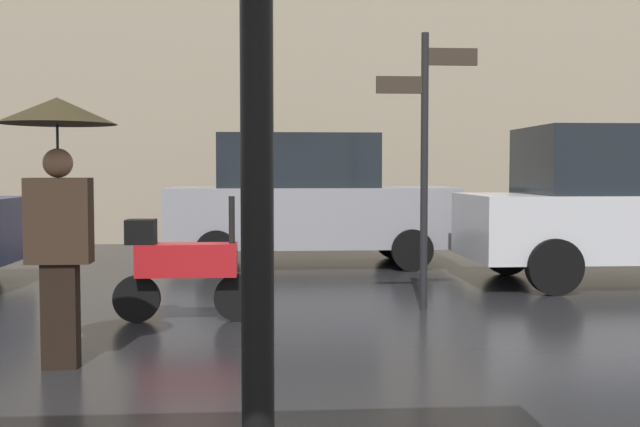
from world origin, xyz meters
TOP-DOWN VIEW (x-y plane):
  - pedestrian_with_umbrella at (-1.22, 3.10)m, footprint 0.87×0.87m
  - parked_scooter at (-0.50, 4.87)m, footprint 1.44×0.32m
  - parked_car_right at (0.98, 9.41)m, footprint 4.44×1.86m
  - parked_car_distant at (5.18, 7.14)m, footprint 4.59×2.03m
  - street_signpost at (2.02, 5.39)m, footprint 1.08×0.08m

SIDE VIEW (x-z plane):
  - parked_scooter at x=-0.50m, z-range -0.06..1.17m
  - parked_car_right at x=0.98m, z-range 0.00..2.05m
  - parked_car_distant at x=5.18m, z-range 0.01..2.06m
  - pedestrian_with_umbrella at x=-1.22m, z-range 0.50..2.52m
  - street_signpost at x=2.02m, z-range 0.31..3.26m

